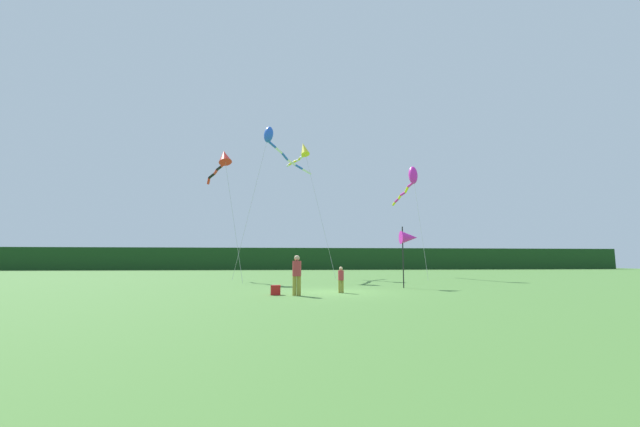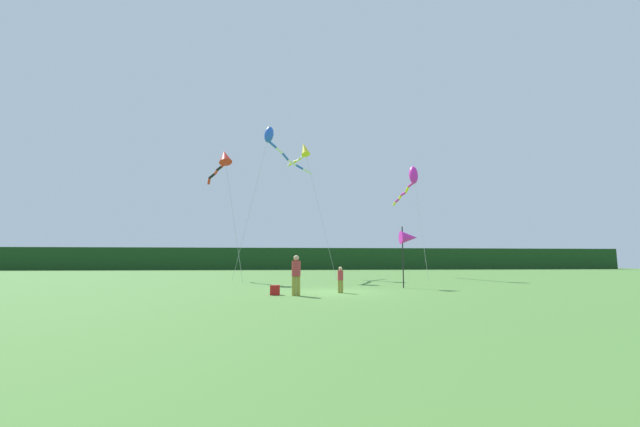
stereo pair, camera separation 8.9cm
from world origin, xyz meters
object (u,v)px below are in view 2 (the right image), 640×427
object	(u,v)px
person_adult	(296,273)
person_child	(340,278)
kite_magenta	(411,180)
banner_flag_pole	(409,238)
kite_red	(223,160)
cooler_box	(275,290)
kite_blue	(274,141)
kite_yellow	(303,151)

from	to	relation	value
person_adult	person_child	distance (m)	2.40
kite_magenta	person_adult	bearing A→B (deg)	-123.67
banner_flag_pole	kite_red	distance (m)	15.42
kite_red	cooler_box	bearing A→B (deg)	-71.58
cooler_box	kite_magenta	world-z (taller)	kite_magenta
person_child	banner_flag_pole	size ratio (longest dim) A/B	0.36
kite_red	kite_blue	bearing A→B (deg)	47.65
kite_magenta	kite_yellow	bearing A→B (deg)	162.98
person_child	kite_yellow	distance (m)	19.94
person_adult	kite_magenta	world-z (taller)	kite_magenta
cooler_box	kite_red	bearing A→B (deg)	108.42
person_child	cooler_box	size ratio (longest dim) A/B	2.84
banner_flag_pole	cooler_box	bearing A→B (deg)	-152.97
kite_red	person_child	bearing A→B (deg)	-58.62
kite_magenta	person_child	bearing A→B (deg)	-120.13
cooler_box	kite_magenta	bearing A→B (deg)	53.40
kite_magenta	kite_yellow	distance (m)	9.83
person_adult	cooler_box	distance (m)	1.20
person_child	cooler_box	xyz separation A→B (m)	(-2.90, -0.82, -0.44)
person_adult	banner_flag_pole	distance (m)	7.52
kite_magenta	kite_yellow	world-z (taller)	kite_yellow
kite_magenta	cooler_box	bearing A→B (deg)	-126.60
person_child	kite_red	world-z (taller)	kite_red
person_adult	banner_flag_pole	xyz separation A→B (m)	(6.14, 3.99, 1.70)
person_child	kite_yellow	bearing A→B (deg)	92.49
person_adult	kite_magenta	distance (m)	19.85
kite_yellow	kite_red	bearing A→B (deg)	-139.15
banner_flag_pole	kite_magenta	world-z (taller)	kite_magenta
kite_blue	kite_magenta	distance (m)	12.09
cooler_box	kite_yellow	world-z (taller)	kite_yellow
person_child	kite_yellow	size ratio (longest dim) A/B	0.10
person_child	kite_red	xyz separation A→B (m)	(-6.99, 11.46, 8.22)
kite_red	kite_magenta	distance (m)	15.45
person_child	cooler_box	world-z (taller)	person_child
cooler_box	kite_red	world-z (taller)	kite_red
banner_flag_pole	kite_blue	xyz separation A→B (m)	(-7.42, 12.74, 8.98)
banner_flag_pole	kite_blue	size ratio (longest dim) A/B	0.25
kite_yellow	person_adult	bearing A→B (deg)	-94.11
kite_red	person_adult	bearing A→B (deg)	-68.67
cooler_box	kite_red	size ratio (longest dim) A/B	0.04
banner_flag_pole	kite_red	xyz separation A→B (m)	(-11.10, 8.71, 6.24)
person_adult	kite_blue	distance (m)	19.89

